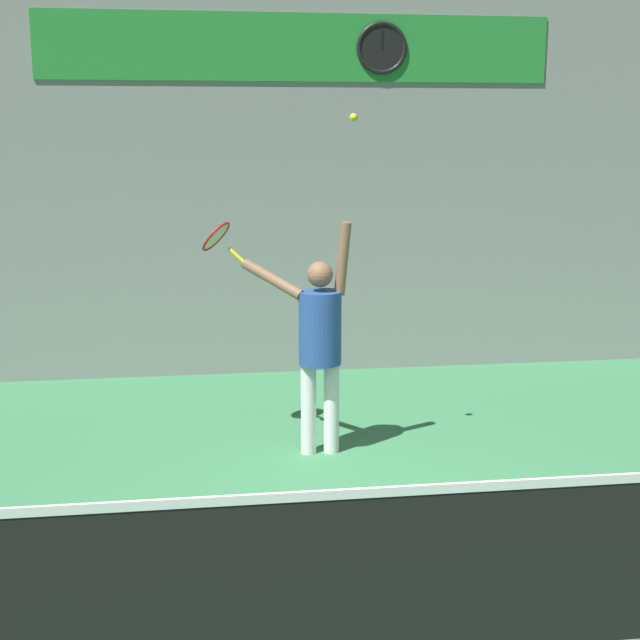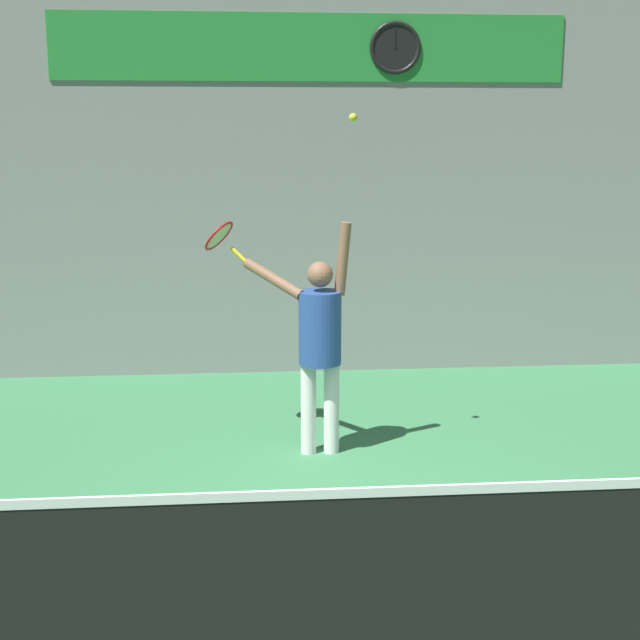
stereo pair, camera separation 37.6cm
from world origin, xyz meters
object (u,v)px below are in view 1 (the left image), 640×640
Objects in this scene: scoreboard_clock at (382,48)px; tennis_ball at (354,118)px; tennis_player at (319,336)px; tennis_racket at (217,238)px.

scoreboard_clock is 8.27× the size of tennis_ball.
scoreboard_clock is 3.77m from tennis_player.
tennis_racket is at bearing -130.96° from scoreboard_clock.
tennis_player is at bearing -29.38° from tennis_racket.
tennis_ball reaches higher than tennis_racket.
tennis_ball is (1.07, -0.57, 0.99)m from tennis_racket.
tennis_racket is 1.57m from tennis_ball.
scoreboard_clock reaches higher than tennis_ball.
tennis_player is 1.80m from tennis_ball.
tennis_player is at bearing -111.86° from scoreboard_clock.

